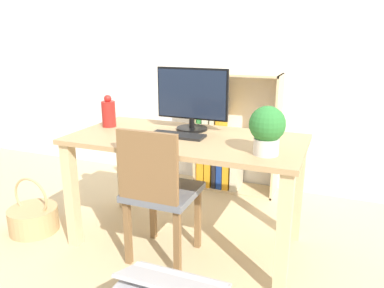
{
  "coord_description": "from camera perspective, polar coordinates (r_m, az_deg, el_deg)",
  "views": [
    {
      "loc": [
        0.87,
        -2.07,
        1.34
      ],
      "look_at": [
        0.0,
        0.1,
        0.66
      ],
      "focal_mm": 35.0,
      "sensor_mm": 36.0,
      "label": 1
    }
  ],
  "objects": [
    {
      "name": "desk",
      "position": [
        2.37,
        -0.9,
        -1.85
      ],
      "size": [
        1.45,
        0.73,
        0.73
      ],
      "color": "tan",
      "rests_on": "ground_plane"
    },
    {
      "name": "basket",
      "position": [
        2.92,
        -23.01,
        -10.32
      ],
      "size": [
        0.34,
        0.34,
        0.4
      ],
      "color": "tan",
      "rests_on": "ground_plane"
    },
    {
      "name": "ground_plane",
      "position": [
        2.62,
        -0.84,
        -14.52
      ],
      "size": [
        10.0,
        10.0,
        0.0
      ],
      "primitive_type": "plane",
      "color": "#CCB284"
    },
    {
      "name": "keyboard",
      "position": [
        2.34,
        -2.22,
        1.34
      ],
      "size": [
        0.35,
        0.13,
        0.02
      ],
      "color": "black",
      "rests_on": "desk"
    },
    {
      "name": "bookshelf",
      "position": [
        3.33,
        4.82,
        0.2
      ],
      "size": [
        0.71,
        0.28,
        1.04
      ],
      "color": "#D8BC8C",
      "rests_on": "ground_plane"
    },
    {
      "name": "vase",
      "position": [
        2.64,
        -12.59,
        4.67
      ],
      "size": [
        0.09,
        0.09,
        0.22
      ],
      "color": "#B2231E",
      "rests_on": "desk"
    },
    {
      "name": "chair",
      "position": [
        2.22,
        -5.13,
        -6.98
      ],
      "size": [
        0.4,
        0.4,
        0.85
      ],
      "rotation": [
        0.0,
        0.0,
        0.09
      ],
      "color": "slate",
      "rests_on": "ground_plane"
    },
    {
      "name": "monitor",
      "position": [
        2.47,
        0.0,
        7.16
      ],
      "size": [
        0.49,
        0.21,
        0.41
      ],
      "color": "black",
      "rests_on": "desk"
    },
    {
      "name": "potted_plant",
      "position": [
        1.99,
        11.37,
        2.35
      ],
      "size": [
        0.19,
        0.19,
        0.26
      ],
      "color": "silver",
      "rests_on": "desk"
    },
    {
      "name": "wall_back",
      "position": [
        3.36,
        7.05,
        15.46
      ],
      "size": [
        8.0,
        0.05,
        2.6
      ],
      "color": "white",
      "rests_on": "ground_plane"
    }
  ]
}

